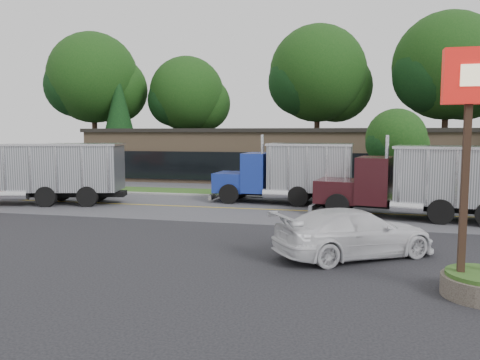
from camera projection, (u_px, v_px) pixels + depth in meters
The scene contains 17 objects.
ground at pixel (131, 248), 16.18m from camera, with size 140.00×140.00×0.00m, color #2F2F34.
road at pixel (208, 207), 24.89m from camera, with size 60.00×8.00×0.02m, color slate.
center_line at pixel (208, 207), 24.89m from camera, with size 60.00×0.12×0.01m, color gold.
curb at pixel (228, 197), 28.96m from camera, with size 60.00×0.30×0.12m, color #9E9E99.
grass_verge at pixel (235, 193), 30.71m from camera, with size 60.00×3.40×0.03m, color #34541C.
far_parking at pixel (250, 185), 35.55m from camera, with size 60.00×7.00×0.02m, color slate.
strip_mall at pixel (287, 155), 40.71m from camera, with size 32.00×12.00×4.00m, color #896E54.
tree_far_a at pixel (95, 82), 50.83m from camera, with size 10.34×9.74×14.76m.
tree_far_b at pixel (188, 98), 50.66m from camera, with size 8.52×8.02×12.15m.
tree_far_c at pixel (319, 78), 47.33m from camera, with size 10.37×9.76×14.79m.
tree_far_d at pixel (449, 71), 43.62m from camera, with size 10.62×10.00×15.15m.
evergreen_left at pixel (119, 117), 48.30m from camera, with size 4.46×4.46×10.13m.
tree_verge at pixel (397, 141), 28.12m from camera, with size 3.80×3.58×5.42m.
dump_truck_red at pixel (39, 172), 25.97m from camera, with size 10.77×4.96×3.36m.
dump_truck_blue at pixel (291, 171), 26.19m from camera, with size 7.88×2.94×3.36m.
dump_truck_maroon at pixel (426, 180), 21.42m from camera, with size 9.18×4.09×3.36m.
rally_car at pixel (354, 233), 15.02m from camera, with size 2.16×5.32×1.54m, color silver.
Camera 1 is at (7.28, -14.58, 3.99)m, focal length 35.00 mm.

